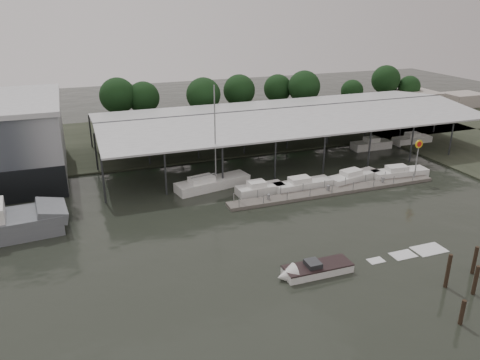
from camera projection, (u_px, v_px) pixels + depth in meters
name	position (u px, v px, depth m)	size (l,w,h in m)	color
ground	(252.00, 251.00, 44.41)	(200.00, 200.00, 0.00)	black
land_strip_far	(163.00, 137.00, 81.16)	(140.00, 30.00, 0.30)	#35392B
covered_boat_shed	(288.00, 112.00, 72.21)	(58.24, 24.00, 6.96)	silver
floating_dock	(335.00, 191.00, 57.93)	(28.00, 2.00, 1.40)	#645E58
shell_fuel_sign	(418.00, 152.00, 60.46)	(1.10, 0.18, 5.55)	gray
distant_commercial_buildings	(428.00, 101.00, 101.92)	(22.00, 8.00, 4.00)	#A2978E
white_sailboat	(211.00, 183.00, 59.11)	(10.01, 4.48, 13.17)	white
speedboat_underway	(312.00, 270.00, 40.51)	(17.81, 2.50, 2.00)	white
moored_cruiser_0	(260.00, 189.00, 57.49)	(6.08, 2.48, 1.70)	white
moored_cruiser_1	(302.00, 185.00, 58.79)	(7.70, 2.54, 1.70)	white
moored_cruiser_2	(354.00, 177.00, 61.33)	(7.99, 3.72, 1.70)	white
moored_cruiser_3	(399.00, 173.00, 62.78)	(7.94, 2.82, 1.70)	white
horizon_tree_line	(261.00, 90.00, 91.13)	(67.35, 10.52, 9.62)	#301E15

